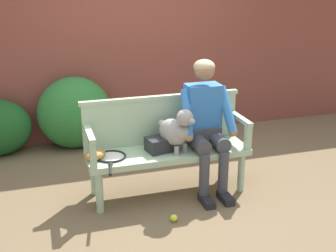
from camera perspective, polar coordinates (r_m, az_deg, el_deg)
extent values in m
plane|color=brown|center=(4.49, 0.00, -8.66)|extent=(40.00, 40.00, 0.00)
cube|color=brown|center=(5.89, -5.49, 9.36)|extent=(8.00, 0.30, 2.19)
ellipsoid|color=#286B2D|center=(5.59, -12.19, 1.72)|extent=(0.93, 0.66, 0.92)
cube|color=#9EB793|center=(4.30, 0.00, -3.52)|extent=(1.60, 0.50, 0.06)
cylinder|color=#9EB793|center=(4.10, -9.01, -8.62)|extent=(0.07, 0.07, 0.41)
cylinder|color=#9EB793|center=(4.49, 9.61, -6.06)|extent=(0.07, 0.07, 0.41)
cylinder|color=#9EB793|center=(4.43, -9.74, -6.41)|extent=(0.07, 0.07, 0.41)
cylinder|color=#9EB793|center=(4.80, 7.62, -4.24)|extent=(0.07, 0.07, 0.41)
cube|color=#9EB793|center=(4.41, -0.83, 0.66)|extent=(1.60, 0.05, 0.46)
cube|color=#9EB793|center=(4.33, -0.85, 3.79)|extent=(1.64, 0.06, 0.04)
cube|color=#9EB793|center=(3.91, -9.84, -3.85)|extent=(0.06, 0.06, 0.24)
cube|color=#9EB793|center=(4.05, -10.35, -0.92)|extent=(0.06, 0.50, 0.04)
cube|color=#9EB793|center=(4.34, 10.48, -1.51)|extent=(0.06, 0.06, 0.24)
cube|color=#9EB793|center=(4.47, 9.38, 1.07)|extent=(0.06, 0.50, 0.04)
cube|color=black|center=(4.27, 5.10, -9.79)|extent=(0.10, 0.24, 0.07)
cylinder|color=#3D3D42|center=(4.23, 4.80, -6.40)|extent=(0.10, 0.10, 0.42)
cylinder|color=#3D3D42|center=(4.25, 4.11, -2.25)|extent=(0.15, 0.32, 0.15)
cube|color=black|center=(4.34, 7.58, -9.36)|extent=(0.10, 0.24, 0.07)
cylinder|color=#3D3D42|center=(4.30, 7.29, -6.03)|extent=(0.10, 0.10, 0.42)
cylinder|color=#3D3D42|center=(4.33, 6.58, -1.96)|extent=(0.15, 0.32, 0.15)
cube|color=#3D3D42|center=(4.42, 4.59, -1.14)|extent=(0.32, 0.24, 0.20)
cube|color=#2D6BB2|center=(4.35, 4.58, 2.15)|extent=(0.34, 0.22, 0.52)
cylinder|color=#2D6BB2|center=(4.17, 2.50, 1.71)|extent=(0.14, 0.33, 0.45)
sphere|color=#936B4C|center=(4.12, 2.75, -1.45)|extent=(0.09, 0.09, 0.09)
cylinder|color=#2D6BB2|center=(4.32, 7.76, 2.19)|extent=(0.14, 0.33, 0.45)
sphere|color=#936B4C|center=(4.29, 8.54, -0.79)|extent=(0.09, 0.09, 0.09)
sphere|color=#936B4C|center=(4.23, 4.83, 7.38)|extent=(0.20, 0.20, 0.20)
ellipsoid|color=tan|center=(4.23, 4.79, 7.81)|extent=(0.21, 0.21, 0.14)
cylinder|color=gray|center=(4.16, 1.13, -3.28)|extent=(0.05, 0.05, 0.09)
cylinder|color=gray|center=(4.24, 2.20, -2.83)|extent=(0.05, 0.05, 0.09)
cylinder|color=gray|center=(4.28, -0.81, -2.61)|extent=(0.05, 0.05, 0.09)
cylinder|color=gray|center=(4.36, 0.26, -2.18)|extent=(0.05, 0.05, 0.09)
ellipsoid|color=gray|center=(4.20, 0.69, -0.79)|extent=(0.35, 0.39, 0.26)
sphere|color=gray|center=(4.12, 1.86, -0.87)|extent=(0.15, 0.15, 0.15)
sphere|color=gray|center=(4.05, 2.23, 1.09)|extent=(0.16, 0.16, 0.16)
ellipsoid|color=gray|center=(4.01, 3.01, 0.65)|extent=(0.10, 0.12, 0.06)
ellipsoid|color=gray|center=(4.01, 1.47, 0.75)|extent=(0.06, 0.06, 0.12)
ellipsoid|color=gray|center=(4.11, 2.74, 1.20)|extent=(0.06, 0.06, 0.12)
sphere|color=gray|center=(4.28, -0.82, 0.34)|extent=(0.08, 0.08, 0.08)
torus|color=black|center=(4.15, -7.51, -3.98)|extent=(0.34, 0.34, 0.02)
cylinder|color=silver|center=(4.16, -7.51, -4.06)|extent=(0.25, 0.25, 0.00)
cube|color=black|center=(4.00, -7.55, -4.86)|extent=(0.05, 0.08, 0.02)
cylinder|color=black|center=(3.87, -7.58, -5.70)|extent=(0.07, 0.22, 0.03)
ellipsoid|color=#9E6B2D|center=(4.12, -9.57, -3.74)|extent=(0.28, 0.26, 0.09)
cube|color=#232328|center=(4.25, -0.94, -2.36)|extent=(0.31, 0.25, 0.14)
sphere|color=#CCDB33|center=(3.99, 0.78, -12.02)|extent=(0.07, 0.07, 0.07)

